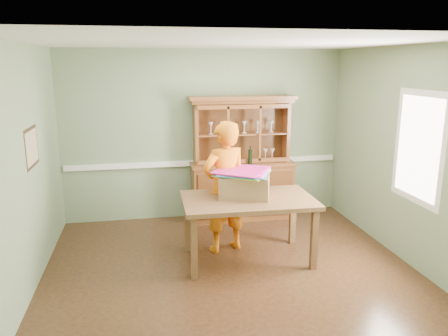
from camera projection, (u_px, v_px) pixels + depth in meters
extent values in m
plane|color=#4B2D18|center=(230.00, 268.00, 5.43)|extent=(4.50, 4.50, 0.00)
plane|color=white|center=(230.00, 42.00, 4.79)|extent=(4.50, 4.50, 0.00)
plane|color=gray|center=(205.00, 135.00, 7.02)|extent=(4.50, 0.00, 4.50)
plane|color=gray|center=(26.00, 171.00, 4.70)|extent=(0.00, 4.00, 4.00)
plane|color=gray|center=(404.00, 155.00, 5.52)|extent=(0.00, 4.00, 4.00)
plane|color=gray|center=(285.00, 221.00, 3.20)|extent=(4.50, 0.00, 4.50)
cube|color=white|center=(205.00, 163.00, 7.10)|extent=(4.41, 0.05, 0.08)
cube|color=#362415|center=(32.00, 147.00, 4.94)|extent=(0.03, 0.60, 0.46)
cube|color=tan|center=(33.00, 147.00, 4.94)|extent=(0.01, 0.52, 0.38)
cube|color=white|center=(418.00, 147.00, 5.20)|extent=(0.03, 0.96, 1.36)
cube|color=white|center=(418.00, 147.00, 5.20)|extent=(0.01, 0.80, 1.20)
cube|color=brown|center=(242.00, 191.00, 7.10)|extent=(1.61, 0.49, 0.90)
cube|color=brown|center=(242.00, 163.00, 6.98)|extent=(1.67, 0.55, 0.04)
cube|color=brown|center=(239.00, 131.00, 7.09)|extent=(1.52, 0.04, 0.94)
cube|color=brown|center=(196.00, 134.00, 6.81)|extent=(0.05, 0.34, 0.94)
cube|color=brown|center=(286.00, 131.00, 7.08)|extent=(0.05, 0.34, 0.94)
cube|color=brown|center=(242.00, 101.00, 6.83)|extent=(1.61, 0.39, 0.05)
cube|color=brown|center=(242.00, 98.00, 6.80)|extent=(1.69, 0.43, 0.05)
cube|color=brown|center=(241.00, 134.00, 6.95)|extent=(1.42, 0.30, 0.02)
imported|color=#B2B2B7|center=(233.00, 156.00, 7.01)|extent=(0.16, 0.16, 0.17)
imported|color=yellow|center=(217.00, 161.00, 6.98)|extent=(0.19, 0.19, 0.05)
cylinder|color=black|center=(250.00, 155.00, 6.82)|extent=(0.06, 0.06, 0.29)
cube|color=brown|center=(248.00, 200.00, 5.49)|extent=(1.66, 1.02, 0.05)
cube|color=brown|center=(194.00, 248.00, 5.07)|extent=(0.08, 0.08, 0.77)
cube|color=brown|center=(188.00, 223.00, 5.85)|extent=(0.08, 0.08, 0.77)
cube|color=brown|center=(314.00, 239.00, 5.32)|extent=(0.08, 0.08, 0.77)
cube|color=brown|center=(293.00, 217.00, 6.10)|extent=(0.08, 0.08, 0.77)
cube|color=#99784F|center=(245.00, 185.00, 5.55)|extent=(0.73, 0.65, 0.28)
cube|color=#EFFA1F|center=(243.00, 173.00, 5.55)|extent=(0.80, 0.80, 0.01)
cube|color=#36BB6B|center=(243.00, 173.00, 5.55)|extent=(0.80, 0.80, 0.01)
cube|color=#2B84CF|center=(243.00, 172.00, 5.54)|extent=(0.80, 0.80, 0.01)
cube|color=#E46CC2|center=(243.00, 171.00, 5.54)|extent=(0.80, 0.80, 0.01)
cube|color=#DD21C7|center=(243.00, 171.00, 5.54)|extent=(0.80, 0.80, 0.01)
cube|color=#CD1F7E|center=(243.00, 170.00, 5.54)|extent=(0.80, 0.80, 0.01)
imported|color=orange|center=(225.00, 187.00, 5.76)|extent=(0.74, 0.60, 1.76)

